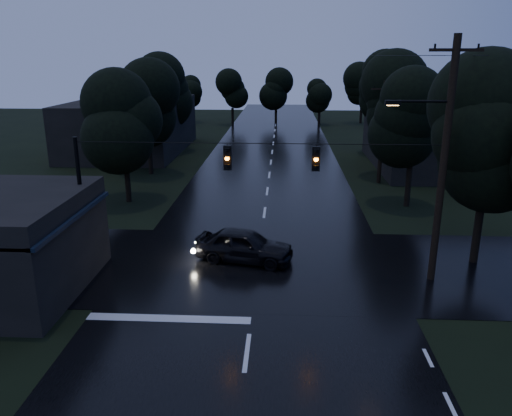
{
  "coord_description": "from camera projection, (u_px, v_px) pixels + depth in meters",
  "views": [
    {
      "loc": [
        1.06,
        -8.99,
        9.21
      ],
      "look_at": [
        -0.14,
        13.04,
        2.44
      ],
      "focal_mm": 35.0,
      "sensor_mm": 36.0,
      "label": 1
    }
  ],
  "objects": [
    {
      "name": "tree_corner_near",
      "position": [
        491.0,
        133.0,
        21.46
      ],
      "size": [
        4.48,
        4.48,
        9.44
      ],
      "color": "black",
      "rests_on": "ground"
    },
    {
      "name": "tree_left_b",
      "position": [
        147.0,
        103.0,
        38.82
      ],
      "size": [
        4.2,
        4.2,
        8.85
      ],
      "color": "black",
      "rests_on": "ground"
    },
    {
      "name": "anchor_pole_left",
      "position": [
        82.0,
        207.0,
        21.34
      ],
      "size": [
        0.18,
        0.18,
        6.0
      ],
      "primitive_type": "cylinder",
      "color": "black",
      "rests_on": "ground"
    },
    {
      "name": "tree_left_c",
      "position": [
        168.0,
        90.0,
        48.29
      ],
      "size": [
        4.48,
        4.48,
        9.44
      ],
      "color": "black",
      "rests_on": "ground"
    },
    {
      "name": "tree_left_a",
      "position": [
        123.0,
        121.0,
        31.26
      ],
      "size": [
        3.92,
        3.92,
        8.26
      ],
      "color": "black",
      "rests_on": "ground"
    },
    {
      "name": "building_far_right",
      "position": [
        435.0,
        141.0,
        42.42
      ],
      "size": [
        10.0,
        14.0,
        4.4
      ],
      "primitive_type": "cube",
      "color": "black",
      "rests_on": "ground"
    },
    {
      "name": "car",
      "position": [
        244.0,
        245.0,
        23.11
      ],
      "size": [
        4.83,
        2.78,
        1.55
      ],
      "primitive_type": "imported",
      "rotation": [
        0.0,
        0.0,
        1.35
      ],
      "color": "black",
      "rests_on": "ground"
    },
    {
      "name": "tree_right_c",
      "position": [
        381.0,
        87.0,
        47.12
      ],
      "size": [
        4.76,
        4.76,
        10.03
      ],
      "color": "black",
      "rests_on": "ground"
    },
    {
      "name": "building_far_left",
      "position": [
        132.0,
        126.0,
        49.51
      ],
      "size": [
        10.0,
        16.0,
        5.0
      ],
      "primitive_type": "cube",
      "color": "black",
      "rests_on": "ground"
    },
    {
      "name": "main_road",
      "position": [
        269.0,
        175.0,
        39.97
      ],
      "size": [
        12.0,
        120.0,
        0.02
      ],
      "primitive_type": "cube",
      "color": "black",
      "rests_on": "ground"
    },
    {
      "name": "utility_pole_far",
      "position": [
        382.0,
        131.0,
        36.49
      ],
      "size": [
        2.0,
        0.3,
        7.5
      ],
      "color": "black",
      "rests_on": "ground"
    },
    {
      "name": "cross_street",
      "position": [
        258.0,
        266.0,
        22.79
      ],
      "size": [
        60.0,
        9.0,
        0.02
      ],
      "primitive_type": "cube",
      "color": "black",
      "rests_on": "ground"
    },
    {
      "name": "tree_right_b",
      "position": [
        397.0,
        100.0,
        37.71
      ],
      "size": [
        4.48,
        4.48,
        9.44
      ],
      "color": "black",
      "rests_on": "ground"
    },
    {
      "name": "span_signals",
      "position": [
        270.0,
        157.0,
        20.26
      ],
      "size": [
        15.0,
        0.37,
        1.12
      ],
      "color": "black",
      "rests_on": "ground"
    },
    {
      "name": "tree_right_a",
      "position": [
        414.0,
        117.0,
        30.22
      ],
      "size": [
        4.2,
        4.2,
        8.85
      ],
      "color": "black",
      "rests_on": "ground"
    },
    {
      "name": "utility_pole_main",
      "position": [
        442.0,
        159.0,
        19.91
      ],
      "size": [
        3.5,
        0.3,
        10.0
      ],
      "color": "black",
      "rests_on": "ground"
    }
  ]
}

